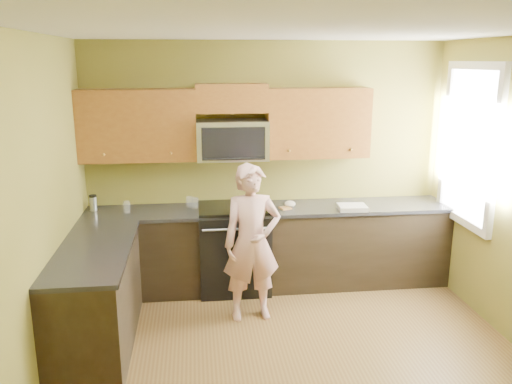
{
  "coord_description": "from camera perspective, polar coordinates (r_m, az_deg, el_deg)",
  "views": [
    {
      "loc": [
        -0.81,
        -3.79,
        2.5
      ],
      "look_at": [
        -0.2,
        1.3,
        1.2
      ],
      "focal_mm": 36.84,
      "sensor_mm": 36.0,
      "label": 1
    }
  ],
  "objects": [
    {
      "name": "floor",
      "position": [
        4.61,
        4.63,
        -18.65
      ],
      "size": [
        4.0,
        4.0,
        0.0
      ],
      "primitive_type": "plane",
      "color": "brown",
      "rests_on": "ground"
    },
    {
      "name": "ceiling",
      "position": [
        3.88,
        5.45,
        17.12
      ],
      "size": [
        4.0,
        4.0,
        0.0
      ],
      "primitive_type": "plane",
      "rotation": [
        3.14,
        0.0,
        0.0
      ],
      "color": "white",
      "rests_on": "ground"
    },
    {
      "name": "wall_back",
      "position": [
        5.96,
        1.12,
        3.1
      ],
      "size": [
        4.0,
        0.0,
        4.0
      ],
      "primitive_type": "plane",
      "rotation": [
        1.57,
        0.0,
        0.0
      ],
      "color": "olive",
      "rests_on": "ground"
    },
    {
      "name": "wall_front",
      "position": [
        2.28,
        15.68,
        -16.72
      ],
      "size": [
        4.0,
        0.0,
        4.0
      ],
      "primitive_type": "plane",
      "rotation": [
        -1.57,
        0.0,
        0.0
      ],
      "color": "olive",
      "rests_on": "ground"
    },
    {
      "name": "wall_left",
      "position": [
        4.14,
        -23.3,
        -3.11
      ],
      "size": [
        0.0,
        4.0,
        4.0
      ],
      "primitive_type": "plane",
      "rotation": [
        1.57,
        0.0,
        1.57
      ],
      "color": "olive",
      "rests_on": "ground"
    },
    {
      "name": "cabinet_back_run",
      "position": [
        5.92,
        1.47,
        -6.14
      ],
      "size": [
        4.0,
        0.6,
        0.88
      ],
      "primitive_type": "cube",
      "color": "black",
      "rests_on": "floor"
    },
    {
      "name": "cabinet_left_run",
      "position": [
        4.93,
        -16.9,
        -11.12
      ],
      "size": [
        0.6,
        1.6,
        0.88
      ],
      "primitive_type": "cube",
      "color": "black",
      "rests_on": "floor"
    },
    {
      "name": "countertop_back",
      "position": [
        5.77,
        1.52,
        -1.89
      ],
      "size": [
        4.0,
        0.62,
        0.04
      ],
      "primitive_type": "cube",
      "color": "black",
      "rests_on": "cabinet_back_run"
    },
    {
      "name": "countertop_left",
      "position": [
        4.76,
        -17.18,
        -6.1
      ],
      "size": [
        0.62,
        1.6,
        0.04
      ],
      "primitive_type": "cube",
      "color": "black",
      "rests_on": "cabinet_left_run"
    },
    {
      "name": "stove",
      "position": [
        5.84,
        -2.4,
        -6.06
      ],
      "size": [
        0.76,
        0.65,
        0.95
      ],
      "primitive_type": null,
      "color": "black",
      "rests_on": "floor"
    },
    {
      "name": "microwave",
      "position": [
        5.7,
        -2.6,
        3.61
      ],
      "size": [
        0.76,
        0.4,
        0.42
      ],
      "primitive_type": null,
      "color": "silver",
      "rests_on": "wall_back"
    },
    {
      "name": "upper_cab_left",
      "position": [
        5.75,
        -12.52,
        3.37
      ],
      "size": [
        1.22,
        0.33,
        0.75
      ],
      "primitive_type": null,
      "color": "brown",
      "rests_on": "wall_back"
    },
    {
      "name": "upper_cab_right",
      "position": [
        5.88,
        6.57,
        3.85
      ],
      "size": [
        1.12,
        0.33,
        0.75
      ],
      "primitive_type": null,
      "color": "brown",
      "rests_on": "wall_back"
    },
    {
      "name": "upper_cab_over_mw",
      "position": [
        5.65,
        -2.7,
        10.16
      ],
      "size": [
        0.76,
        0.33,
        0.3
      ],
      "primitive_type": "cube",
      "color": "brown",
      "rests_on": "wall_back"
    },
    {
      "name": "window",
      "position": [
        5.78,
        22.21,
        4.72
      ],
      "size": [
        0.06,
        1.06,
        1.66
      ],
      "primitive_type": null,
      "color": "white",
      "rests_on": "wall_right"
    },
    {
      "name": "woman",
      "position": [
        5.1,
        -0.45,
        -5.55
      ],
      "size": [
        0.6,
        0.42,
        1.55
      ],
      "primitive_type": "imported",
      "rotation": [
        0.0,
        0.0,
        0.09
      ],
      "color": "#D5706A",
      "rests_on": "floor"
    },
    {
      "name": "frying_pan",
      "position": [
        5.47,
        -1.5,
        -2.23
      ],
      "size": [
        0.3,
        0.46,
        0.06
      ],
      "primitive_type": null,
      "rotation": [
        0.0,
        0.0,
        -0.12
      ],
      "color": "black",
      "rests_on": "stove"
    },
    {
      "name": "butter_tub",
      "position": [
        5.58,
        0.41,
        -2.23
      ],
      "size": [
        0.15,
        0.15,
        0.09
      ],
      "primitive_type": null,
      "rotation": [
        0.0,
        0.0,
        0.27
      ],
      "color": "yellow",
      "rests_on": "countertop_back"
    },
    {
      "name": "toast_slice",
      "position": [
        5.72,
        3.2,
        -1.75
      ],
      "size": [
        0.14,
        0.14,
        0.01
      ],
      "primitive_type": "cube",
      "rotation": [
        0.0,
        0.0,
        0.33
      ],
      "color": "#B27F47",
      "rests_on": "countertop_back"
    },
    {
      "name": "napkin_a",
      "position": [
        5.64,
        -1.35,
        -1.72
      ],
      "size": [
        0.12,
        0.13,
        0.06
      ],
      "primitive_type": "ellipsoid",
      "rotation": [
        0.0,
        0.0,
        -0.1
      ],
      "color": "silver",
      "rests_on": "countertop_back"
    },
    {
      "name": "napkin_b",
      "position": [
        5.79,
        3.72,
        -1.29
      ],
      "size": [
        0.15,
        0.16,
        0.07
      ],
      "primitive_type": "ellipsoid",
      "rotation": [
        0.0,
        0.0,
        -0.31
      ],
      "color": "silver",
      "rests_on": "countertop_back"
    },
    {
      "name": "dish_towel",
      "position": [
        5.76,
        10.41,
        -1.66
      ],
      "size": [
        0.32,
        0.26,
        0.05
      ],
      "primitive_type": "cube",
      "rotation": [
        0.0,
        0.0,
        -0.07
      ],
      "color": "silver",
      "rests_on": "countertop_back"
    },
    {
      "name": "travel_mug",
      "position": [
        5.91,
        -17.2,
        -1.93
      ],
      "size": [
        0.09,
        0.09,
        0.17
      ],
      "primitive_type": null,
      "rotation": [
        0.0,
        0.0,
        0.14
      ],
      "color": "silver",
      "rests_on": "countertop_back"
    },
    {
      "name": "glass_a",
      "position": [
        5.73,
        -13.84,
        -1.57
      ],
      "size": [
        0.07,
        0.07,
        0.12
      ],
      "primitive_type": "cylinder",
      "rotation": [
        0.0,
        0.0,
        0.02
      ],
      "color": "silver",
      "rests_on": "countertop_back"
    },
    {
      "name": "glass_b",
      "position": [
        5.81,
        -7.23,
        -1.05
      ],
      "size": [
        0.07,
        0.07,
        0.12
      ],
      "primitive_type": "cylinder",
      "rotation": [
        0.0,
        0.0,
        0.02
      ],
      "color": "silver",
      "rests_on": "countertop_back"
    },
    {
      "name": "glass_c",
      "position": [
        5.75,
        -6.64,
        -1.2
      ],
      "size": [
        0.08,
        0.08,
        0.12
      ],
      "primitive_type": "cylinder",
      "rotation": [
        0.0,
        0.0,
        0.18
      ],
      "color": "silver",
      "rests_on": "countertop_back"
    }
  ]
}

